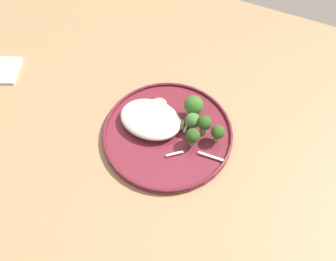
# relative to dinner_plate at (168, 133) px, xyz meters

# --- Properties ---
(ground) EXTENTS (6.00, 6.00, 0.00)m
(ground) POSITION_rel_dinner_plate_xyz_m (-0.00, 0.03, -0.75)
(ground) COLOR #665B51
(wooden_dining_table) EXTENTS (1.40, 1.00, 0.74)m
(wooden_dining_table) POSITION_rel_dinner_plate_xyz_m (-0.00, 0.03, -0.09)
(wooden_dining_table) COLOR #9E754C
(wooden_dining_table) RESTS_ON ground
(dinner_plate) EXTENTS (0.29, 0.29, 0.02)m
(dinner_plate) POSITION_rel_dinner_plate_xyz_m (0.00, 0.00, 0.00)
(dinner_plate) COLOR maroon
(dinner_plate) RESTS_ON wooden_dining_table
(noodle_bed) EXTENTS (0.14, 0.11, 0.03)m
(noodle_bed) POSITION_rel_dinner_plate_xyz_m (-0.05, 0.01, 0.02)
(noodle_bed) COLOR beige
(noodle_bed) RESTS_ON dinner_plate
(seared_scallop_half_hidden) EXTENTS (0.03, 0.03, 0.02)m
(seared_scallop_half_hidden) POSITION_rel_dinner_plate_xyz_m (-0.05, 0.05, 0.01)
(seared_scallop_half_hidden) COLOR beige
(seared_scallop_half_hidden) RESTS_ON dinner_plate
(seared_scallop_right_edge) EXTENTS (0.03, 0.03, 0.01)m
(seared_scallop_right_edge) POSITION_rel_dinner_plate_xyz_m (-0.06, 0.01, 0.01)
(seared_scallop_right_edge) COLOR #E5C689
(seared_scallop_right_edge) RESTS_ON dinner_plate
(seared_scallop_on_noodles) EXTENTS (0.03, 0.03, 0.02)m
(seared_scallop_on_noodles) POSITION_rel_dinner_plate_xyz_m (-0.09, -0.01, 0.01)
(seared_scallop_on_noodles) COLOR beige
(seared_scallop_on_noodles) RESTS_ON dinner_plate
(seared_scallop_left_edge) EXTENTS (0.03, 0.03, 0.01)m
(seared_scallop_left_edge) POSITION_rel_dinner_plate_xyz_m (0.01, 0.03, 0.01)
(seared_scallop_left_edge) COLOR #E5C689
(seared_scallop_left_edge) RESTS_ON dinner_plate
(seared_scallop_tilted_round) EXTENTS (0.02, 0.02, 0.02)m
(seared_scallop_tilted_round) POSITION_rel_dinner_plate_xyz_m (-0.02, -0.01, 0.01)
(seared_scallop_tilted_round) COLOR beige
(seared_scallop_tilted_round) RESTS_ON dinner_plate
(seared_scallop_front_small) EXTENTS (0.02, 0.02, 0.01)m
(seared_scallop_front_small) POSITION_rel_dinner_plate_xyz_m (-0.03, 0.02, 0.01)
(seared_scallop_front_small) COLOR #DBB77A
(seared_scallop_front_small) RESTS_ON dinner_plate
(broccoli_floret_right_tilted) EXTENTS (0.03, 0.03, 0.05)m
(broccoli_floret_right_tilted) POSITION_rel_dinner_plate_xyz_m (0.06, -0.00, 0.03)
(broccoli_floret_right_tilted) COLOR #7A994C
(broccoli_floret_right_tilted) RESTS_ON dinner_plate
(broccoli_floret_front_edge) EXTENTS (0.03, 0.03, 0.05)m
(broccoli_floret_front_edge) POSITION_rel_dinner_plate_xyz_m (0.07, 0.04, 0.04)
(broccoli_floret_front_edge) COLOR #89A356
(broccoli_floret_front_edge) RESTS_ON dinner_plate
(broccoli_floret_near_rim) EXTENTS (0.04, 0.04, 0.06)m
(broccoli_floret_near_rim) POSITION_rel_dinner_plate_xyz_m (0.03, 0.07, 0.04)
(broccoli_floret_near_rim) COLOR #7A994C
(broccoli_floret_near_rim) RESTS_ON dinner_plate
(broccoli_floret_left_leaning) EXTENTS (0.03, 0.03, 0.05)m
(broccoli_floret_left_leaning) POSITION_rel_dinner_plate_xyz_m (0.10, 0.03, 0.03)
(broccoli_floret_left_leaning) COLOR #89A356
(broccoli_floret_left_leaning) RESTS_ON dinner_plate
(broccoli_floret_rear_charred) EXTENTS (0.03, 0.03, 0.05)m
(broccoli_floret_rear_charred) POSITION_rel_dinner_plate_xyz_m (0.04, 0.03, 0.03)
(broccoli_floret_rear_charred) COLOR #7A994C
(broccoli_floret_rear_charred) RESTS_ON dinner_plate
(onion_sliver_pale_crescent) EXTENTS (0.05, 0.01, 0.00)m
(onion_sliver_pale_crescent) POSITION_rel_dinner_plate_xyz_m (0.00, 0.03, 0.01)
(onion_sliver_pale_crescent) COLOR silver
(onion_sliver_pale_crescent) RESTS_ON dinner_plate
(onion_sliver_short_strip) EXTENTS (0.03, 0.03, 0.00)m
(onion_sliver_short_strip) POSITION_rel_dinner_plate_xyz_m (0.04, -0.04, 0.01)
(onion_sliver_short_strip) COLOR silver
(onion_sliver_short_strip) RESTS_ON dinner_plate
(onion_sliver_curled_piece) EXTENTS (0.06, 0.01, 0.00)m
(onion_sliver_curled_piece) POSITION_rel_dinner_plate_xyz_m (0.11, -0.02, 0.01)
(onion_sliver_curled_piece) COLOR silver
(onion_sliver_curled_piece) RESTS_ON dinner_plate
(onion_sliver_long_sliver) EXTENTS (0.01, 0.06, 0.00)m
(onion_sliver_long_sliver) POSITION_rel_dinner_plate_xyz_m (0.03, 0.04, 0.01)
(onion_sliver_long_sliver) COLOR silver
(onion_sliver_long_sliver) RESTS_ON dinner_plate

